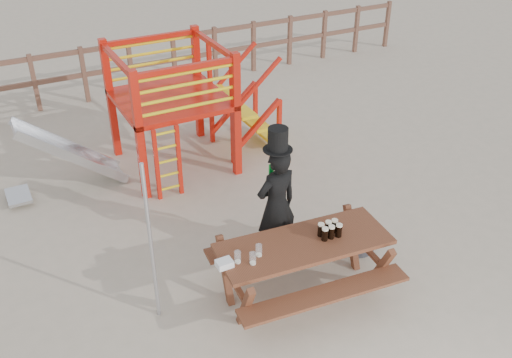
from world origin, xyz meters
name	(u,v)px	position (x,y,z in m)	size (l,w,h in m)	color
ground	(264,292)	(0.00, 0.00, 0.00)	(60.00, 60.00, 0.00)	#BBA991
back_fence	(107,65)	(0.00, 7.00, 0.74)	(15.09, 0.09, 1.20)	brown
playground_fort	(167,108)	(0.12, 3.58, 1.07)	(4.71, 1.84, 2.10)	red
picnic_table	(303,262)	(0.40, -0.23, 0.51)	(2.20, 1.62, 0.80)	brown
man_with_hat	(277,203)	(0.48, 0.57, 0.86)	(0.63, 0.45, 1.92)	black
metal_pole	(151,245)	(-1.29, 0.25, 1.04)	(0.05, 0.05, 2.07)	#B2B2B7
parasol_base	(356,243)	(1.56, 0.22, 0.06)	(0.52, 0.52, 0.22)	#313136
paper_bag	(224,264)	(-0.62, -0.20, 0.84)	(0.18, 0.14, 0.08)	white
stout_pints	(330,230)	(0.73, -0.27, 0.89)	(0.27, 0.19, 0.17)	black
empty_glasses	(250,256)	(-0.32, -0.24, 0.87)	(0.34, 0.18, 0.15)	silver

